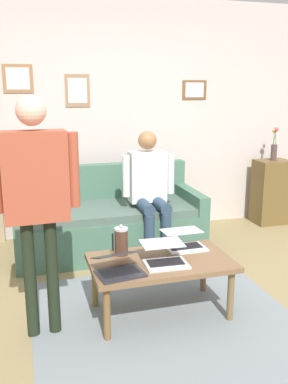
{
  "coord_description": "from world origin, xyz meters",
  "views": [
    {
      "loc": [
        1.07,
        2.72,
        1.71
      ],
      "look_at": [
        0.05,
        -0.8,
        0.8
      ],
      "focal_mm": 39.63,
      "sensor_mm": 36.0,
      "label": 1
    }
  ],
  "objects_px": {
    "couch": "(108,222)",
    "side_shelf": "(271,192)",
    "person_standing": "(36,188)",
    "french_press": "(121,241)",
    "laptop_left": "(165,257)",
    "laptop_center": "(184,242)",
    "coffee_table": "(161,266)",
    "laptop_right": "(119,267)",
    "person_seated": "(150,186)",
    "flower_vase": "(274,147)"
  },
  "relations": [
    {
      "from": "person_standing",
      "to": "person_seated",
      "type": "height_order",
      "value": "person_standing"
    },
    {
      "from": "couch",
      "to": "person_seated",
      "type": "xyz_separation_m",
      "value": [
        -0.39,
        0.23,
        0.42
      ]
    },
    {
      "from": "flower_vase",
      "to": "side_shelf",
      "type": "bearing_deg",
      "value": -146.84
    },
    {
      "from": "person_seated",
      "to": "laptop_right",
      "type": "bearing_deg",
      "value": 64.75
    },
    {
      "from": "flower_vase",
      "to": "laptop_left",
      "type": "bearing_deg",
      "value": 41.51
    },
    {
      "from": "side_shelf",
      "to": "french_press",
      "type": "bearing_deg",
      "value": 34.15
    },
    {
      "from": "person_standing",
      "to": "side_shelf",
      "type": "bearing_deg",
      "value": -148.66
    },
    {
      "from": "couch",
      "to": "laptop_center",
      "type": "xyz_separation_m",
      "value": [
        -0.39,
        1.23,
        0.18
      ]
    },
    {
      "from": "couch",
      "to": "laptop_right",
      "type": "xyz_separation_m",
      "value": [
        0.24,
        1.56,
        0.18
      ]
    },
    {
      "from": "laptop_center",
      "to": "laptop_right",
      "type": "xyz_separation_m",
      "value": [
        0.62,
        0.34,
        -0.0
      ]
    },
    {
      "from": "person_seated",
      "to": "french_press",
      "type": "bearing_deg",
      "value": 62.1
    },
    {
      "from": "laptop_center",
      "to": "french_press",
      "type": "relative_size",
      "value": 1.31
    },
    {
      "from": "laptop_center",
      "to": "flower_vase",
      "type": "height_order",
      "value": "flower_vase"
    },
    {
      "from": "laptop_left",
      "to": "side_shelf",
      "type": "relative_size",
      "value": 0.45
    },
    {
      "from": "laptop_left",
      "to": "laptop_right",
      "type": "distance_m",
      "value": 0.38
    },
    {
      "from": "coffee_table",
      "to": "laptop_right",
      "type": "distance_m",
      "value": 0.39
    },
    {
      "from": "couch",
      "to": "laptop_right",
      "type": "bearing_deg",
      "value": 81.35
    },
    {
      "from": "side_shelf",
      "to": "person_seated",
      "type": "xyz_separation_m",
      "value": [
        1.8,
        0.57,
        0.32
      ]
    },
    {
      "from": "french_press",
      "to": "flower_vase",
      "type": "distance_m",
      "value": 2.85
    },
    {
      "from": "french_press",
      "to": "person_seated",
      "type": "height_order",
      "value": "person_seated"
    },
    {
      "from": "couch",
      "to": "laptop_left",
      "type": "height_order",
      "value": "couch"
    },
    {
      "from": "person_seated",
      "to": "laptop_center",
      "type": "bearing_deg",
      "value": 89.56
    },
    {
      "from": "laptop_left",
      "to": "side_shelf",
      "type": "height_order",
      "value": "side_shelf"
    },
    {
      "from": "laptop_left",
      "to": "side_shelf",
      "type": "bearing_deg",
      "value": -138.5
    },
    {
      "from": "couch",
      "to": "side_shelf",
      "type": "height_order",
      "value": "couch"
    },
    {
      "from": "laptop_right",
      "to": "person_seated",
      "type": "distance_m",
      "value": 1.5
    },
    {
      "from": "coffee_table",
      "to": "french_press",
      "type": "height_order",
      "value": "french_press"
    },
    {
      "from": "laptop_center",
      "to": "side_shelf",
      "type": "height_order",
      "value": "side_shelf"
    },
    {
      "from": "coffee_table",
      "to": "person_standing",
      "type": "xyz_separation_m",
      "value": [
        0.88,
        0.03,
        0.67
      ]
    },
    {
      "from": "laptop_center",
      "to": "laptop_right",
      "type": "bearing_deg",
      "value": 28.3
    },
    {
      "from": "laptop_center",
      "to": "side_shelf",
      "type": "bearing_deg",
      "value": -139.01
    },
    {
      "from": "coffee_table",
      "to": "person_standing",
      "type": "distance_m",
      "value": 1.11
    },
    {
      "from": "flower_vase",
      "to": "french_press",
      "type": "bearing_deg",
      "value": 34.15
    },
    {
      "from": "french_press",
      "to": "person_standing",
      "type": "xyz_separation_m",
      "value": [
        0.62,
        0.22,
        0.51
      ]
    },
    {
      "from": "laptop_right",
      "to": "flower_vase",
      "type": "bearing_deg",
      "value": -141.89
    },
    {
      "from": "laptop_center",
      "to": "person_standing",
      "type": "height_order",
      "value": "person_standing"
    },
    {
      "from": "laptop_right",
      "to": "person_seated",
      "type": "bearing_deg",
      "value": -115.25
    },
    {
      "from": "laptop_center",
      "to": "person_standing",
      "type": "relative_size",
      "value": 0.19
    },
    {
      "from": "person_standing",
      "to": "person_seated",
      "type": "bearing_deg",
      "value": -133.22
    },
    {
      "from": "french_press",
      "to": "person_seated",
      "type": "xyz_separation_m",
      "value": [
        -0.54,
        -1.02,
        0.18
      ]
    },
    {
      "from": "couch",
      "to": "person_seated",
      "type": "distance_m",
      "value": 0.62
    },
    {
      "from": "person_standing",
      "to": "french_press",
      "type": "bearing_deg",
      "value": -160.81
    },
    {
      "from": "laptop_right",
      "to": "side_shelf",
      "type": "distance_m",
      "value": 3.09
    },
    {
      "from": "couch",
      "to": "laptop_left",
      "type": "relative_size",
      "value": 5.28
    },
    {
      "from": "coffee_table",
      "to": "person_seated",
      "type": "xyz_separation_m",
      "value": [
        -0.27,
        -1.2,
        0.34
      ]
    },
    {
      "from": "laptop_left",
      "to": "person_seated",
      "type": "height_order",
      "value": "person_seated"
    },
    {
      "from": "couch",
      "to": "coffee_table",
      "type": "relative_size",
      "value": 1.81
    },
    {
      "from": "laptop_center",
      "to": "flower_vase",
      "type": "distance_m",
      "value": 2.44
    },
    {
      "from": "french_press",
      "to": "side_shelf",
      "type": "xyz_separation_m",
      "value": [
        -2.34,
        -1.58,
        -0.14
      ]
    },
    {
      "from": "laptop_left",
      "to": "laptop_center",
      "type": "xyz_separation_m",
      "value": [
        -0.26,
        -0.26,
        -0.0
      ]
    }
  ]
}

